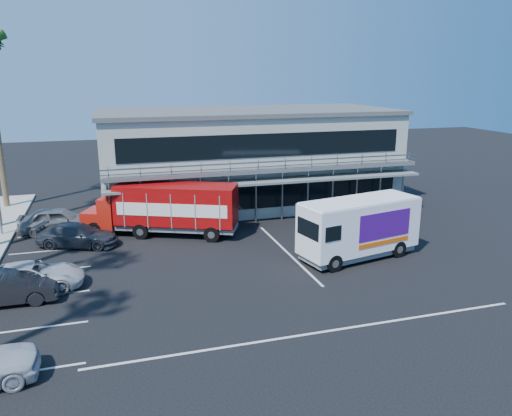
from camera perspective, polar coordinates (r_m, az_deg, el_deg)
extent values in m
plane|color=black|center=(25.48, 1.69, -7.76)|extent=(120.00, 120.00, 0.00)
cube|color=#A5AA9C|center=(39.24, -1.04, 5.67)|extent=(22.00, 10.00, 7.00)
cube|color=#515454|center=(38.81, -1.07, 11.00)|extent=(22.40, 10.40, 0.30)
cube|color=#515454|center=(33.94, 1.53, 4.37)|extent=(22.00, 1.20, 0.25)
cube|color=gray|center=(33.34, 1.83, 5.05)|extent=(22.00, 0.08, 0.90)
cube|color=slate|center=(33.80, 1.68, 3.12)|extent=(22.00, 1.80, 0.15)
cube|color=black|center=(34.90, 1.21, 1.31)|extent=(20.00, 0.06, 1.60)
cube|color=black|center=(34.23, 1.24, 7.18)|extent=(20.00, 0.06, 1.60)
cube|color=#B0190E|center=(33.66, -17.72, -1.11)|extent=(2.05, 2.45, 1.12)
cube|color=#B0190E|center=(33.11, -16.18, -0.33)|extent=(1.80, 2.51, 1.96)
cube|color=black|center=(32.97, -16.25, 0.61)|extent=(0.85, 1.83, 0.65)
cube|color=#9D090B|center=(31.51, -9.07, 0.47)|extent=(7.76, 5.17, 2.43)
cube|color=slate|center=(31.89, -8.97, -2.05)|extent=(7.62, 4.85, 0.28)
cube|color=white|center=(30.44, -9.68, -0.26)|extent=(6.28, 2.83, 0.79)
cube|color=white|center=(32.62, -8.49, 0.82)|extent=(6.28, 2.83, 0.79)
cylinder|color=black|center=(32.78, -17.95, -2.37)|extent=(1.00, 0.65, 0.97)
cylinder|color=black|center=(34.56, -16.54, -1.37)|extent=(1.00, 0.65, 0.97)
cylinder|color=black|center=(31.63, -13.05, -2.63)|extent=(1.00, 0.65, 0.97)
cylinder|color=black|center=(33.48, -11.85, -1.59)|extent=(1.00, 0.65, 0.97)
cylinder|color=black|center=(30.40, -5.09, -3.02)|extent=(1.00, 0.65, 0.97)
cylinder|color=black|center=(32.31, -4.32, -1.91)|extent=(1.00, 0.65, 0.97)
cube|color=white|center=(27.88, 11.70, -1.91)|extent=(7.14, 3.71, 2.72)
cube|color=slate|center=(28.35, 11.54, -4.83)|extent=(6.82, 3.42, 0.34)
cube|color=black|center=(25.80, 5.99, -2.38)|extent=(0.46, 1.88, 0.92)
cube|color=white|center=(27.52, 11.85, 0.86)|extent=(7.00, 3.64, 0.08)
cube|color=#470D7D|center=(27.50, 14.54, -1.90)|extent=(3.43, 0.76, 1.46)
cube|color=#470D7D|center=(29.17, 11.39, -0.74)|extent=(3.43, 0.76, 1.46)
cube|color=#F2590C|center=(27.78, 14.42, -3.82)|extent=(3.42, 0.76, 0.24)
cylinder|color=black|center=(26.12, 8.91, -6.26)|extent=(0.97, 0.47, 0.93)
cylinder|color=black|center=(27.66, 6.30, -4.94)|extent=(0.97, 0.47, 0.93)
cylinder|color=black|center=(28.94, 15.96, -4.54)|extent=(0.97, 0.47, 0.93)
cylinder|color=black|center=(30.34, 13.24, -3.44)|extent=(0.97, 0.47, 0.93)
imported|color=black|center=(24.91, -26.57, -8.21)|extent=(4.36, 1.61, 1.43)
imported|color=silver|center=(25.90, -24.35, -7.18)|extent=(4.83, 2.24, 1.34)
imported|color=#2B3139|center=(31.31, -19.71, -2.94)|extent=(5.09, 3.42, 1.37)
imported|color=slate|center=(34.44, -21.65, -1.28)|extent=(4.98, 2.22, 1.66)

